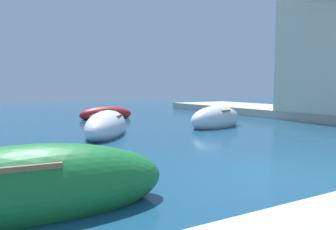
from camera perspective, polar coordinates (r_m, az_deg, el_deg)
name	(u,v)px	position (r m, az deg, el deg)	size (l,w,h in m)	color
ground	(294,178)	(7.92, 20.67, -9.96)	(80.00, 80.00, 0.00)	navy
moored_boat_0	(106,126)	(14.00, -10.48, -1.89)	(3.52, 4.56, 1.30)	white
moored_boat_2	(106,114)	(21.01, -10.54, 0.10)	(3.35, 1.16, 0.99)	#B21E1E
moored_boat_4	(216,119)	(16.74, 8.18, -0.71)	(3.94, 2.63, 1.35)	white
moored_boat_7	(29,188)	(5.82, -22.65, -11.45)	(4.57, 1.93, 1.39)	#197233
quayside_tree	(310,65)	(25.97, 23.12, 7.82)	(2.90, 2.90, 4.47)	brown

